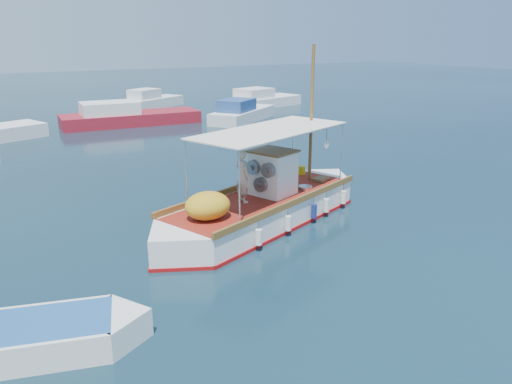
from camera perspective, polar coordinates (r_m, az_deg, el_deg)
ground at (r=15.74m, az=3.81°, el=-4.00°), size 160.00×160.00×0.00m
fishing_caique at (r=15.88m, az=0.76°, el=-1.83°), size 8.74×4.70×5.67m
dinghy at (r=10.77m, az=-27.23°, el=-15.11°), size 5.26×2.57×1.34m
bg_boat_n at (r=35.08m, az=-14.55°, el=8.23°), size 9.25×3.43×1.80m
bg_boat_ne at (r=35.59m, az=-1.68°, el=8.90°), size 6.48×5.46×1.80m
bg_boat_e at (r=43.02m, az=0.57°, el=10.37°), size 7.52×4.36×1.80m
bg_boat_far_n at (r=43.29m, az=-11.96°, el=10.05°), size 6.09×4.53×1.80m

